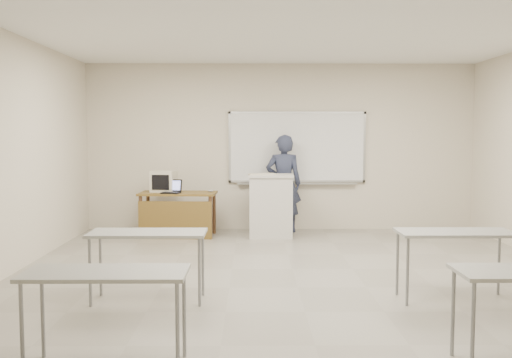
{
  "coord_description": "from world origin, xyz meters",
  "views": [
    {
      "loc": [
        -0.52,
        -6.34,
        1.74
      ],
      "look_at": [
        -0.46,
        2.2,
        1.06
      ],
      "focal_mm": 40.0,
      "sensor_mm": 36.0,
      "label": 1
    }
  ],
  "objects_px": {
    "instructor_desk": "(177,206)",
    "laptop": "(171,190)",
    "podium": "(271,206)",
    "presenter": "(284,183)",
    "whiteboard": "(297,148)",
    "mouse": "(211,191)",
    "crt_monitor": "(164,181)",
    "keyboard": "(262,174)"
  },
  "relations": [
    {
      "from": "laptop",
      "to": "mouse",
      "type": "bearing_deg",
      "value": 25.35
    },
    {
      "from": "keyboard",
      "to": "presenter",
      "type": "bearing_deg",
      "value": 46.21
    },
    {
      "from": "mouse",
      "to": "presenter",
      "type": "xyz_separation_m",
      "value": [
        1.27,
        0.38,
        0.09
      ]
    },
    {
      "from": "instructor_desk",
      "to": "podium",
      "type": "xyz_separation_m",
      "value": [
        1.58,
        0.01,
        0.01
      ]
    },
    {
      "from": "whiteboard",
      "to": "podium",
      "type": "distance_m",
      "value": 1.32
    },
    {
      "from": "crt_monitor",
      "to": "laptop",
      "type": "bearing_deg",
      "value": -51.45
    },
    {
      "from": "crt_monitor",
      "to": "keyboard",
      "type": "bearing_deg",
      "value": -3.84
    },
    {
      "from": "instructor_desk",
      "to": "keyboard",
      "type": "distance_m",
      "value": 1.53
    },
    {
      "from": "mouse",
      "to": "presenter",
      "type": "bearing_deg",
      "value": 2.09
    },
    {
      "from": "laptop",
      "to": "mouse",
      "type": "xyz_separation_m",
      "value": [
        0.65,
        0.18,
        -0.04
      ]
    },
    {
      "from": "whiteboard",
      "to": "mouse",
      "type": "distance_m",
      "value": 1.79
    },
    {
      "from": "mouse",
      "to": "keyboard",
      "type": "relative_size",
      "value": 0.22
    },
    {
      "from": "mouse",
      "to": "whiteboard",
      "type": "bearing_deg",
      "value": 7.61
    },
    {
      "from": "crt_monitor",
      "to": "mouse",
      "type": "xyz_separation_m",
      "value": [
        0.8,
        -0.08,
        -0.16
      ]
    },
    {
      "from": "podium",
      "to": "keyboard",
      "type": "distance_m",
      "value": 0.57
    },
    {
      "from": "laptop",
      "to": "whiteboard",
      "type": "bearing_deg",
      "value": 30.2
    },
    {
      "from": "podium",
      "to": "keyboard",
      "type": "xyz_separation_m",
      "value": [
        -0.15,
        -0.12,
        0.54
      ]
    },
    {
      "from": "crt_monitor",
      "to": "keyboard",
      "type": "height_order",
      "value": "crt_monitor"
    },
    {
      "from": "laptop",
      "to": "keyboard",
      "type": "bearing_deg",
      "value": 6.64
    },
    {
      "from": "keyboard",
      "to": "presenter",
      "type": "distance_m",
      "value": 0.79
    },
    {
      "from": "podium",
      "to": "laptop",
      "type": "bearing_deg",
      "value": -178.31
    },
    {
      "from": "whiteboard",
      "to": "laptop",
      "type": "height_order",
      "value": "whiteboard"
    },
    {
      "from": "instructor_desk",
      "to": "presenter",
      "type": "height_order",
      "value": "presenter"
    },
    {
      "from": "instructor_desk",
      "to": "mouse",
      "type": "distance_m",
      "value": 0.62
    },
    {
      "from": "crt_monitor",
      "to": "laptop",
      "type": "relative_size",
      "value": 1.45
    },
    {
      "from": "keyboard",
      "to": "presenter",
      "type": "height_order",
      "value": "presenter"
    },
    {
      "from": "laptop",
      "to": "keyboard",
      "type": "relative_size",
      "value": 0.67
    },
    {
      "from": "whiteboard",
      "to": "laptop",
      "type": "xyz_separation_m",
      "value": [
        -2.18,
        -0.79,
        -0.68
      ]
    },
    {
      "from": "laptop",
      "to": "presenter",
      "type": "height_order",
      "value": "presenter"
    },
    {
      "from": "whiteboard",
      "to": "podium",
      "type": "relative_size",
      "value": 2.34
    },
    {
      "from": "instructor_desk",
      "to": "crt_monitor",
      "type": "distance_m",
      "value": 0.53
    },
    {
      "from": "laptop",
      "to": "podium",
      "type": "bearing_deg",
      "value": 11.05
    },
    {
      "from": "instructor_desk",
      "to": "laptop",
      "type": "bearing_deg",
      "value": -166.9
    },
    {
      "from": "podium",
      "to": "presenter",
      "type": "bearing_deg",
      "value": 65.9
    },
    {
      "from": "crt_monitor",
      "to": "whiteboard",
      "type": "bearing_deg",
      "value": 20.93
    },
    {
      "from": "laptop",
      "to": "crt_monitor",
      "type": "bearing_deg",
      "value": 130.89
    },
    {
      "from": "whiteboard",
      "to": "instructor_desk",
      "type": "relative_size",
      "value": 1.93
    },
    {
      "from": "instructor_desk",
      "to": "presenter",
      "type": "distance_m",
      "value": 1.93
    },
    {
      "from": "whiteboard",
      "to": "mouse",
      "type": "xyz_separation_m",
      "value": [
        -1.53,
        -0.62,
        -0.71
      ]
    },
    {
      "from": "whiteboard",
      "to": "mouse",
      "type": "bearing_deg",
      "value": -157.95
    },
    {
      "from": "podium",
      "to": "presenter",
      "type": "xyz_separation_m",
      "value": [
        0.24,
        0.53,
        0.33
      ]
    },
    {
      "from": "mouse",
      "to": "laptop",
      "type": "bearing_deg",
      "value": -179.23
    }
  ]
}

